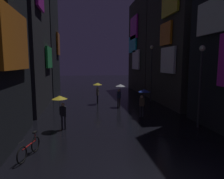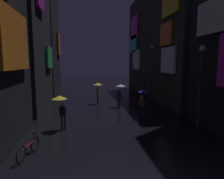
{
  "view_description": "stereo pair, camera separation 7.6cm",
  "coord_description": "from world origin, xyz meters",
  "px_view_note": "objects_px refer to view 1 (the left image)",
  "views": [
    {
      "loc": [
        -2.31,
        -5.61,
        4.07
      ],
      "look_at": [
        0.0,
        9.2,
        2.07
      ],
      "focal_mm": 32.0,
      "sensor_mm": 36.0,
      "label": 1
    },
    {
      "loc": [
        -2.24,
        -5.62,
        4.07
      ],
      "look_at": [
        0.0,
        9.2,
        2.07
      ],
      "focal_mm": 32.0,
      "sensor_mm": 36.0,
      "label": 2
    }
  ],
  "objects_px": {
    "pedestrian_foreground_right_yellow": "(61,103)",
    "pedestrian_midstreet_centre_clear": "(120,89)",
    "pedestrian_foreground_left_yellow": "(98,87)",
    "bicycle_parked_at_storefront": "(29,148)",
    "pedestrian_near_crossing_blue": "(143,95)",
    "streetlamp_right_near": "(201,77)",
    "streetlamp_right_far": "(151,67)"
  },
  "relations": [
    {
      "from": "pedestrian_foreground_right_yellow",
      "to": "streetlamp_right_near",
      "type": "height_order",
      "value": "streetlamp_right_near"
    },
    {
      "from": "pedestrian_midstreet_centre_clear",
      "to": "streetlamp_right_far",
      "type": "relative_size",
      "value": 0.36
    },
    {
      "from": "streetlamp_right_near",
      "to": "pedestrian_midstreet_centre_clear",
      "type": "bearing_deg",
      "value": 119.48
    },
    {
      "from": "pedestrian_foreground_right_yellow",
      "to": "streetlamp_right_far",
      "type": "distance_m",
      "value": 11.84
    },
    {
      "from": "streetlamp_right_near",
      "to": "pedestrian_foreground_left_yellow",
      "type": "bearing_deg",
      "value": 124.34
    },
    {
      "from": "pedestrian_foreground_right_yellow",
      "to": "pedestrian_midstreet_centre_clear",
      "type": "distance_m",
      "value": 7.53
    },
    {
      "from": "pedestrian_foreground_right_yellow",
      "to": "pedestrian_near_crossing_blue",
      "type": "xyz_separation_m",
      "value": [
        5.84,
        2.06,
        0.0
      ]
    },
    {
      "from": "pedestrian_foreground_right_yellow",
      "to": "pedestrian_foreground_left_yellow",
      "type": "height_order",
      "value": "same"
    },
    {
      "from": "pedestrian_foreground_right_yellow",
      "to": "streetlamp_right_far",
      "type": "bearing_deg",
      "value": 42.97
    },
    {
      "from": "pedestrian_near_crossing_blue",
      "to": "bicycle_parked_at_storefront",
      "type": "height_order",
      "value": "pedestrian_near_crossing_blue"
    },
    {
      "from": "pedestrian_foreground_left_yellow",
      "to": "bicycle_parked_at_storefront",
      "type": "bearing_deg",
      "value": -109.57
    },
    {
      "from": "pedestrian_near_crossing_blue",
      "to": "streetlamp_right_near",
      "type": "bearing_deg",
      "value": -47.08
    },
    {
      "from": "pedestrian_near_crossing_blue",
      "to": "pedestrian_midstreet_centre_clear",
      "type": "bearing_deg",
      "value": 105.78
    },
    {
      "from": "pedestrian_foreground_right_yellow",
      "to": "pedestrian_near_crossing_blue",
      "type": "relative_size",
      "value": 1.0
    },
    {
      "from": "pedestrian_near_crossing_blue",
      "to": "streetlamp_right_far",
      "type": "distance_m",
      "value": 6.78
    },
    {
      "from": "pedestrian_midstreet_centre_clear",
      "to": "streetlamp_right_near",
      "type": "relative_size",
      "value": 0.41
    },
    {
      "from": "pedestrian_foreground_left_yellow",
      "to": "bicycle_parked_at_storefront",
      "type": "height_order",
      "value": "pedestrian_foreground_left_yellow"
    },
    {
      "from": "pedestrian_foreground_left_yellow",
      "to": "bicycle_parked_at_storefront",
      "type": "distance_m",
      "value": 11.7
    },
    {
      "from": "pedestrian_midstreet_centre_clear",
      "to": "streetlamp_right_near",
      "type": "distance_m",
      "value": 7.81
    },
    {
      "from": "pedestrian_foreground_right_yellow",
      "to": "bicycle_parked_at_storefront",
      "type": "xyz_separation_m",
      "value": [
        -1.05,
        -3.46,
        -1.28
      ]
    },
    {
      "from": "pedestrian_foreground_left_yellow",
      "to": "streetlamp_right_far",
      "type": "bearing_deg",
      "value": 4.6
    },
    {
      "from": "pedestrian_foreground_left_yellow",
      "to": "streetlamp_right_near",
      "type": "height_order",
      "value": "streetlamp_right_near"
    },
    {
      "from": "pedestrian_midstreet_centre_clear",
      "to": "streetlamp_right_far",
      "type": "height_order",
      "value": "streetlamp_right_far"
    },
    {
      "from": "pedestrian_midstreet_centre_clear",
      "to": "bicycle_parked_at_storefront",
      "type": "distance_m",
      "value": 11.03
    },
    {
      "from": "pedestrian_foreground_right_yellow",
      "to": "bicycle_parked_at_storefront",
      "type": "height_order",
      "value": "pedestrian_foreground_right_yellow"
    },
    {
      "from": "pedestrian_foreground_right_yellow",
      "to": "pedestrian_midstreet_centre_clear",
      "type": "height_order",
      "value": "same"
    },
    {
      "from": "pedestrian_near_crossing_blue",
      "to": "pedestrian_midstreet_centre_clear",
      "type": "distance_m",
      "value": 3.9
    },
    {
      "from": "pedestrian_foreground_right_yellow",
      "to": "pedestrian_midstreet_centre_clear",
      "type": "bearing_deg",
      "value": 50.58
    },
    {
      "from": "pedestrian_near_crossing_blue",
      "to": "pedestrian_foreground_left_yellow",
      "type": "height_order",
      "value": "same"
    },
    {
      "from": "pedestrian_near_crossing_blue",
      "to": "pedestrian_midstreet_centre_clear",
      "type": "relative_size",
      "value": 1.0
    },
    {
      "from": "pedestrian_foreground_right_yellow",
      "to": "streetlamp_right_far",
      "type": "relative_size",
      "value": 0.36
    },
    {
      "from": "pedestrian_foreground_right_yellow",
      "to": "pedestrian_foreground_left_yellow",
      "type": "bearing_deg",
      "value": 69.24
    }
  ]
}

